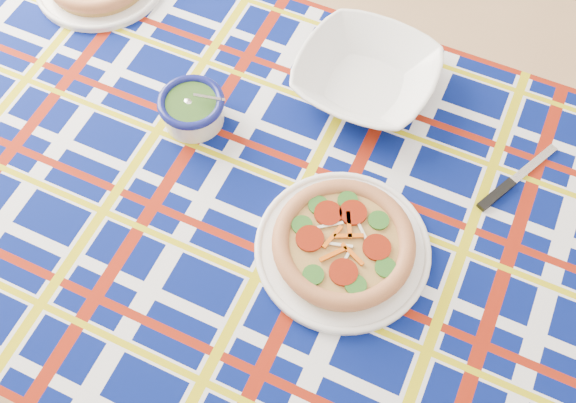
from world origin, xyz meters
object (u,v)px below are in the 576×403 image
Objects in this scene: main_focaccia_plate at (343,243)px; pesto_bowl at (192,107)px; dining_table at (255,213)px; serving_bowl at (366,76)px.

main_focaccia_plate is 0.37m from pesto_bowl.
main_focaccia_plate is (0.18, 0.01, 0.10)m from dining_table.
serving_bowl is (0.20, 0.25, -0.00)m from pesto_bowl.
pesto_bowl is at bearing 149.88° from dining_table.
pesto_bowl is (-0.36, 0.04, 0.01)m from main_focaccia_plate.
pesto_bowl is at bearing -127.92° from serving_bowl.
dining_table is 0.22m from pesto_bowl.
pesto_bowl is 0.32m from serving_bowl.
serving_bowl reaches higher than main_focaccia_plate.
main_focaccia_plate is at bearing -6.53° from pesto_bowl.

